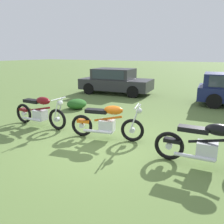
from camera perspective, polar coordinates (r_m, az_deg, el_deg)
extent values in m
plane|color=#567038|center=(5.90, -2.36, -8.07)|extent=(120.00, 120.00, 0.00)
torus|color=black|center=(7.03, -13.80, -1.84)|extent=(0.66, 0.09, 0.66)
torus|color=black|center=(8.06, -21.58, -0.34)|extent=(0.66, 0.09, 0.66)
cylinder|color=silver|center=(7.03, -13.80, -1.84)|extent=(0.14, 0.10, 0.14)
cylinder|color=silver|center=(8.06, -21.58, -0.34)|extent=(0.14, 0.10, 0.14)
cylinder|color=silver|center=(6.97, -13.11, 0.83)|extent=(0.27, 0.04, 0.72)
cylinder|color=silver|center=(6.84, -14.09, 0.51)|extent=(0.27, 0.04, 0.72)
cube|color=silver|center=(7.50, -17.88, -0.69)|extent=(0.40, 0.30, 0.32)
cylinder|color=maroon|center=(7.43, -17.84, 0.76)|extent=(0.80, 0.06, 0.23)
ellipsoid|color=maroon|center=(7.26, -17.19, 2.76)|extent=(0.52, 0.26, 0.24)
cube|color=black|center=(7.62, -19.70, 2.64)|extent=(0.60, 0.24, 0.10)
cube|color=maroon|center=(7.98, -21.40, 0.58)|extent=(0.36, 0.18, 0.08)
cylinder|color=silver|center=(6.81, -13.51, 3.29)|extent=(0.04, 0.64, 0.03)
sphere|color=silver|center=(6.79, -13.07, 2.25)|extent=(0.16, 0.16, 0.16)
cylinder|color=silver|center=(7.59, -19.82, -1.78)|extent=(0.80, 0.08, 0.08)
torus|color=black|center=(5.96, 5.22, -4.66)|extent=(0.63, 0.23, 0.63)
torus|color=black|center=(6.37, -7.68, -3.45)|extent=(0.63, 0.23, 0.63)
cylinder|color=silver|center=(5.96, 5.22, -4.66)|extent=(0.16, 0.13, 0.14)
cylinder|color=silver|center=(6.37, -7.68, -3.45)|extent=(0.16, 0.13, 0.14)
cylinder|color=silver|center=(5.93, 6.02, -1.39)|extent=(0.27, 0.09, 0.74)
cylinder|color=silver|center=(5.76, 5.71, -1.87)|extent=(0.27, 0.09, 0.74)
cube|color=silver|center=(6.10, -1.28, -3.48)|extent=(0.46, 0.38, 0.32)
cylinder|color=orange|center=(6.03, -1.02, -1.70)|extent=(0.78, 0.23, 0.22)
ellipsoid|color=orange|center=(5.92, 0.36, 0.49)|extent=(0.56, 0.37, 0.24)
cube|color=black|center=(6.08, -4.00, 0.25)|extent=(0.64, 0.37, 0.10)
cube|color=orange|center=(6.30, -7.23, -2.29)|extent=(0.39, 0.26, 0.08)
cylinder|color=silver|center=(5.75, 6.35, 1.53)|extent=(0.17, 0.63, 0.03)
sphere|color=silver|center=(5.77, 6.90, 0.33)|extent=(0.19, 0.19, 0.16)
cylinder|color=silver|center=(6.06, -3.71, -5.01)|extent=(0.80, 0.25, 0.08)
torus|color=black|center=(5.11, 14.35, -8.37)|extent=(0.65, 0.13, 0.65)
cylinder|color=silver|center=(5.11, 14.35, -8.37)|extent=(0.15, 0.11, 0.14)
cube|color=silver|center=(5.02, 23.06, -8.85)|extent=(0.42, 0.32, 0.32)
cylinder|color=black|center=(4.95, 23.64, -6.76)|extent=(0.82, 0.11, 0.23)
ellipsoid|color=black|center=(4.87, 25.72, -4.13)|extent=(0.53, 0.29, 0.24)
cube|color=black|center=(4.89, 20.03, -4.16)|extent=(0.61, 0.27, 0.10)
cube|color=black|center=(5.05, 15.13, -7.00)|extent=(0.37, 0.20, 0.08)
cylinder|color=silver|center=(4.94, 20.21, -10.75)|extent=(0.80, 0.13, 0.08)
cube|color=#2D2D33|center=(13.05, 1.07, 7.15)|extent=(4.18, 2.17, 0.60)
cube|color=#2D2D33|center=(13.04, 0.46, 9.71)|extent=(2.35, 1.83, 0.60)
cube|color=#2D3842|center=(13.04, 0.46, 9.80)|extent=(2.02, 1.84, 0.48)
cylinder|color=black|center=(13.44, 7.73, 6.26)|extent=(0.66, 0.27, 0.64)
cylinder|color=black|center=(11.83, 5.36, 5.16)|extent=(0.66, 0.27, 0.64)
cylinder|color=black|center=(14.40, -2.48, 6.94)|extent=(0.66, 0.27, 0.64)
cylinder|color=black|center=(12.90, -5.88, 5.95)|extent=(0.66, 0.27, 0.64)
cylinder|color=black|center=(12.10, 24.63, 4.09)|extent=(0.66, 0.27, 0.64)
cylinder|color=black|center=(10.42, 24.59, 2.56)|extent=(0.66, 0.27, 0.64)
ellipsoid|color=#23591E|center=(9.58, -9.00, 2.07)|extent=(0.80, 0.86, 0.42)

